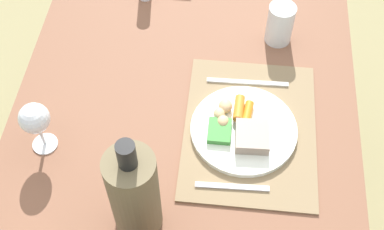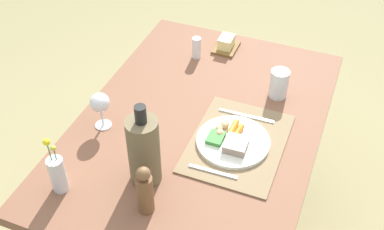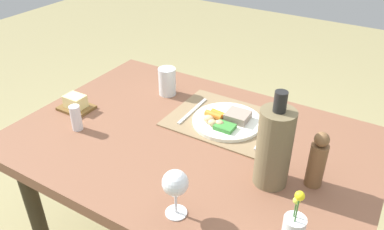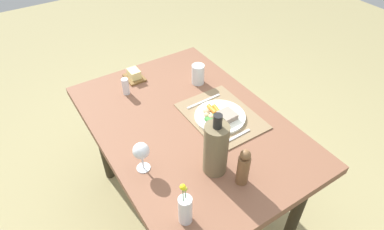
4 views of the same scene
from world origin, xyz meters
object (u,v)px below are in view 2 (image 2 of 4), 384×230
at_px(pepper_mill, 145,191).
at_px(dining_table, 199,139).
at_px(knife, 246,116).
at_px(wine_glass, 100,104).
at_px(water_tumbler, 279,85).
at_px(dinner_plate, 232,140).
at_px(fork, 213,172).
at_px(butter_dish, 226,44).
at_px(salt_shaker, 197,48).
at_px(cooler_bottle, 144,150).
at_px(flower_vase, 57,173).

bearing_deg(pepper_mill, dining_table, -1.31).
height_order(knife, wine_glass, wine_glass).
relative_size(dining_table, water_tumbler, 10.69).
bearing_deg(dining_table, dinner_plate, -112.98).
height_order(fork, butter_dish, butter_dish).
distance_m(water_tumbler, pepper_mill, 0.74).
bearing_deg(fork, salt_shaker, 23.85).
bearing_deg(pepper_mill, cooler_bottle, 25.83).
relative_size(knife, salt_shaker, 2.20).
distance_m(dinner_plate, fork, 0.16).
xyz_separation_m(knife, cooler_bottle, (-0.41, 0.22, 0.12)).
height_order(dining_table, wine_glass, wine_glass).
xyz_separation_m(water_tumbler, butter_dish, (0.24, 0.30, -0.03)).
xyz_separation_m(knife, butter_dish, (0.41, 0.22, 0.02)).
distance_m(water_tumbler, salt_shaker, 0.42).
relative_size(dining_table, pepper_mill, 6.78).
bearing_deg(salt_shaker, butter_dish, -42.51).
relative_size(water_tumbler, cooler_bottle, 0.38).
distance_m(dining_table, knife, 0.21).
bearing_deg(flower_vase, fork, -61.13).
bearing_deg(wine_glass, knife, -63.71).
distance_m(flower_vase, butter_dish, 0.99).
height_order(dinner_plate, fork, dinner_plate).
height_order(dinner_plate, cooler_bottle, cooler_bottle).
bearing_deg(wine_glass, fork, -99.00).
distance_m(fork, butter_dish, 0.75).
xyz_separation_m(dinner_plate, butter_dish, (0.57, 0.21, 0.01)).
bearing_deg(wine_glass, water_tumbler, -53.70).
bearing_deg(water_tumbler, fork, 168.33).
distance_m(flower_vase, salt_shaker, 0.87).
distance_m(fork, wine_glass, 0.47).
distance_m(knife, salt_shaker, 0.44).
relative_size(pepper_mill, salt_shaker, 1.92).
bearing_deg(water_tumbler, dinner_plate, 165.63).
xyz_separation_m(dinner_plate, salt_shaker, (0.46, 0.31, 0.03)).
distance_m(knife, water_tumbler, 0.19).
distance_m(dining_table, flower_vase, 0.57).
relative_size(dining_table, wine_glass, 8.58).
relative_size(pepper_mill, flower_vase, 0.85).
distance_m(dining_table, butter_dish, 0.52).
relative_size(knife, cooler_bottle, 0.69).
bearing_deg(pepper_mill, wine_glass, 47.64).
bearing_deg(dinner_plate, wine_glass, 99.91).
height_order(flower_vase, cooler_bottle, cooler_bottle).
bearing_deg(wine_glass, dining_table, -65.84).
xyz_separation_m(dinner_plate, fork, (-0.16, 0.02, -0.01)).
bearing_deg(pepper_mill, butter_dish, 3.26).
bearing_deg(flower_vase, dining_table, -33.48).
bearing_deg(cooler_bottle, dinner_plate, -40.22).
distance_m(wine_glass, flower_vase, 0.32).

